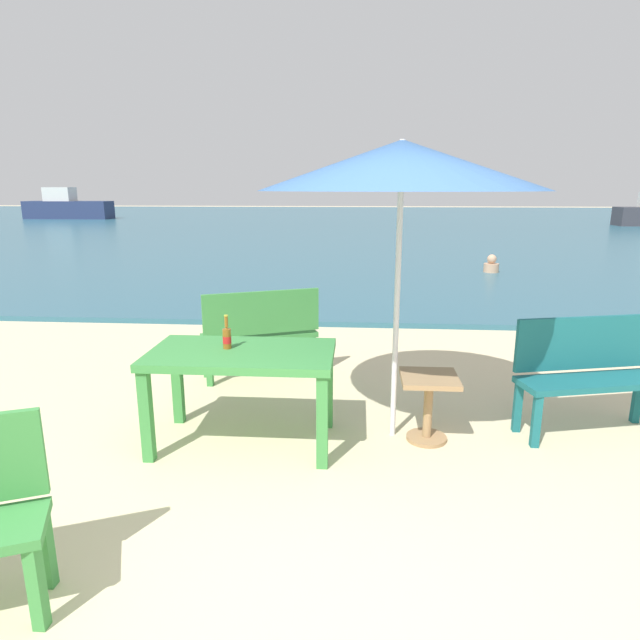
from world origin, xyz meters
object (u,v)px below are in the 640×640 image
Objects in this scene: bench_green_right at (261,328)px; beer_bottle_amber at (227,337)px; side_table_wood at (428,398)px; bench_teal_center at (589,368)px; patio_umbrella at (402,166)px; boat_tanker at (67,207)px; swimmer_person at (491,265)px; picnic_table_green at (242,364)px.

beer_bottle_amber is at bearing -89.55° from bench_green_right.
side_table_wood is 0.43× the size of bench_teal_center.
bench_green_right is (-2.88, 1.06, 0.00)m from bench_teal_center.
boat_tanker is (-19.00, 29.50, -1.33)m from patio_umbrella.
bench_green_right is at bearing 139.75° from side_table_wood.
patio_umbrella is 1.79m from side_table_wood.
patio_umbrella is at bearing -57.21° from boat_tanker.
patio_umbrella is 2.41m from bench_green_right.
bench_teal_center is 0.23× the size of boat_tanker.
boat_tanker is at bearing 123.09° from side_table_wood.
beer_bottle_amber is at bearing -172.40° from patio_umbrella.
beer_bottle_amber is 1.82m from patio_umbrella.
swimmer_person is at bearing 73.77° from side_table_wood.
picnic_table_green is 1.12× the size of bench_teal_center.
beer_bottle_amber is 0.65× the size of swimmer_person.
swimmer_person is at bearing 81.93° from bench_teal_center.
swimmer_person is 30.27m from boat_tanker.
boat_tanker reaches higher than side_table_wood.
bench_teal_center is (2.87, 0.38, -0.31)m from beer_bottle_amber.
picnic_table_green is 1.12× the size of bench_green_right.
bench_green_right is at bearing 90.45° from beer_bottle_amber.
beer_bottle_amber is 0.21× the size of bench_teal_center.
beer_bottle_amber is 1.65m from side_table_wood.
boat_tanker reaches higher than bench_teal_center.
boat_tanker is (-17.82, 29.72, 0.14)m from picnic_table_green.
side_table_wood reaches higher than swimmer_person.
side_table_wood is at bearing -106.23° from swimmer_person.
picnic_table_green is 1.49m from bench_green_right.
picnic_table_green is 0.24m from beer_bottle_amber.
bench_teal_center reaches higher than side_table_wood.
bench_teal_center is 8.32m from swimmer_person.
side_table_wood is at bearing 3.75° from beer_bottle_amber.
side_table_wood is 35.29m from boat_tanker.
side_table_wood is 2.07m from bench_green_right.
beer_bottle_amber is 0.12× the size of patio_umbrella.
patio_umbrella is 0.43× the size of boat_tanker.
beer_bottle_amber is 9.53m from swimmer_person.
picnic_table_green reaches higher than swimmer_person.
beer_bottle_amber is (-0.12, 0.05, 0.20)m from picnic_table_green.
patio_umbrella is at bearing -108.01° from swimmer_person.
boat_tanker is at bearing 120.82° from beer_bottle_amber.
boat_tanker reaches higher than bench_green_right.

